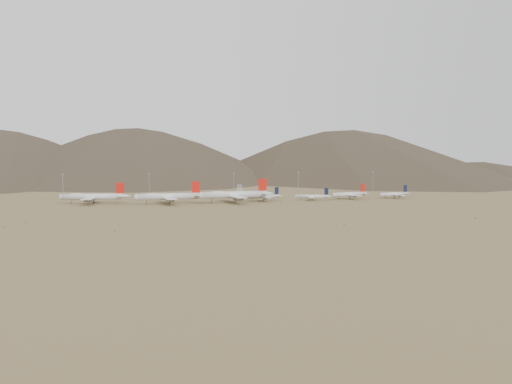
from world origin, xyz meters
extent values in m
plane|color=olive|center=(0.00, 0.00, 0.00)|extent=(3000.00, 3000.00, 0.00)
cylinder|color=silver|center=(-122.41, 38.02, 6.62)|extent=(54.68, 10.55, 5.62)
sphere|color=silver|center=(-149.49, 40.50, 6.62)|extent=(5.51, 5.51, 5.51)
cone|color=silver|center=(-92.07, 35.25, 7.04)|extent=(10.21, 5.93, 5.06)
cube|color=silver|center=(-123.49, 38.12, 5.77)|extent=(13.20, 50.44, 0.70)
cube|color=silver|center=(-96.41, 35.65, 7.18)|extent=(6.60, 19.31, 0.34)
cube|color=red|center=(-97.49, 35.75, 14.41)|extent=(7.09, 1.15, 9.97)
cylinder|color=black|center=(-141.37, 39.76, 1.90)|extent=(0.36, 0.36, 3.81)
cylinder|color=black|center=(-121.20, 39.33, 1.90)|extent=(0.45, 0.45, 3.81)
cylinder|color=black|center=(-121.45, 36.53, 1.90)|extent=(0.45, 0.45, 3.81)
ellipsoid|color=silver|center=(-136.49, 39.31, 8.16)|extent=(17.72, 5.78, 3.37)
cylinder|color=slate|center=(-122.58, 48.05, 4.38)|extent=(5.65, 3.01, 2.53)
cylinder|color=slate|center=(-124.40, 28.19, 4.38)|extent=(5.65, 3.01, 2.53)
cylinder|color=slate|center=(-121.77, 56.99, 4.38)|extent=(5.65, 3.01, 2.53)
cylinder|color=slate|center=(-125.21, 19.26, 4.38)|extent=(5.65, 3.01, 2.53)
cylinder|color=silver|center=(-53.93, 22.30, 6.89)|extent=(56.92, 13.78, 5.85)
sphere|color=silver|center=(-81.98, 18.31, 6.89)|extent=(5.74, 5.74, 5.74)
cone|color=silver|center=(-22.52, 26.77, 7.33)|extent=(10.84, 6.65, 5.27)
cube|color=silver|center=(-55.05, 22.14, 6.02)|extent=(16.29, 52.70, 0.73)
cube|color=silver|center=(-27.01, 26.14, 7.48)|extent=(7.83, 20.26, 0.35)
cube|color=red|center=(-28.13, 25.98, 15.01)|extent=(7.37, 1.56, 10.39)
cylinder|color=black|center=(-73.56, 19.51, 1.98)|extent=(0.38, 0.38, 3.97)
cylinder|color=black|center=(-53.02, 23.91, 1.98)|extent=(0.47, 0.47, 3.97)
cylinder|color=black|center=(-52.60, 21.01, 1.98)|extent=(0.47, 0.47, 3.97)
ellipsoid|color=silver|center=(-68.52, 20.23, 8.50)|extent=(18.57, 6.90, 3.51)
cylinder|color=slate|center=(-56.52, 32.43, 4.57)|extent=(5.98, 3.41, 2.63)
cylinder|color=slate|center=(-53.59, 11.86, 4.57)|extent=(5.98, 3.41, 2.63)
cylinder|color=slate|center=(-57.83, 41.68, 4.57)|extent=(5.98, 3.41, 2.63)
cylinder|color=slate|center=(-52.27, 2.60, 4.57)|extent=(5.98, 3.41, 2.63)
cylinder|color=silver|center=(7.54, 22.17, 7.61)|extent=(62.86, 14.52, 6.46)
sphere|color=silver|center=(-23.47, 18.11, 7.61)|extent=(6.33, 6.33, 6.33)
cone|color=silver|center=(42.27, 26.72, 8.09)|extent=(11.92, 7.23, 5.82)
cube|color=silver|center=(6.30, 22.01, 6.64)|extent=(17.36, 58.15, 0.81)
cube|color=silver|center=(37.31, 26.07, 8.26)|extent=(8.41, 22.33, 0.39)
cube|color=red|center=(36.07, 25.90, 16.58)|extent=(8.14, 1.63, 11.47)
cylinder|color=black|center=(-14.17, 19.33, 2.19)|extent=(0.42, 0.42, 4.38)
cylinder|color=black|center=(8.57, 23.94, 2.19)|extent=(0.52, 0.52, 4.38)
cylinder|color=black|center=(8.99, 20.73, 2.19)|extent=(0.52, 0.52, 4.38)
ellipsoid|color=silver|center=(-8.59, 20.06, 9.39)|extent=(20.48, 7.40, 3.88)
cylinder|color=slate|center=(4.81, 33.38, 5.04)|extent=(6.58, 3.70, 2.91)
cylinder|color=slate|center=(7.78, 10.64, 5.04)|extent=(6.58, 3.70, 2.91)
cylinder|color=slate|center=(3.47, 43.61, 5.04)|extent=(6.58, 3.70, 2.91)
cylinder|color=slate|center=(9.12, 0.40, 5.04)|extent=(6.58, 3.70, 2.91)
cylinder|color=silver|center=(38.55, 35.68, 4.30)|extent=(33.44, 10.76, 3.63)
sphere|color=silver|center=(22.22, 32.07, 4.30)|extent=(3.56, 3.56, 3.56)
cone|color=silver|center=(56.84, 39.72, 4.57)|extent=(6.58, 4.49, 3.27)
cube|color=silver|center=(37.90, 35.53, 3.76)|extent=(11.41, 29.14, 0.45)
cube|color=silver|center=(54.22, 39.14, 4.66)|extent=(5.29, 11.29, 0.22)
cube|color=#101A32|center=(53.57, 39.00, 9.70)|extent=(4.32, 1.26, 7.17)
cylinder|color=black|center=(27.12, 33.15, 1.24)|extent=(0.38, 0.38, 2.48)
cylinder|color=black|center=(39.01, 36.71, 1.24)|extent=(0.48, 0.48, 2.48)
cylinder|color=black|center=(39.40, 34.94, 1.24)|extent=(0.48, 0.48, 2.48)
cylinder|color=slate|center=(36.16, 43.37, 2.86)|extent=(3.62, 2.32, 1.63)
cylinder|color=slate|center=(39.63, 27.70, 2.86)|extent=(3.62, 2.32, 1.63)
cylinder|color=silver|center=(88.39, 32.26, 3.97)|extent=(30.37, 12.97, 3.35)
sphere|color=silver|center=(73.74, 37.15, 3.97)|extent=(3.29, 3.29, 3.29)
cone|color=silver|center=(104.80, 26.78, 4.22)|extent=(6.23, 4.62, 3.02)
cube|color=silver|center=(87.81, 32.45, 3.47)|extent=(13.08, 26.68, 0.42)
cube|color=silver|center=(102.46, 27.56, 4.31)|extent=(5.82, 10.43, 0.20)
cube|color=#101A32|center=(101.87, 27.76, 8.96)|extent=(3.91, 1.56, 6.62)
cylinder|color=black|center=(78.14, 35.68, 1.15)|extent=(0.35, 0.35, 2.30)
cylinder|color=black|center=(89.25, 32.86, 1.15)|extent=(0.44, 0.44, 2.30)
cylinder|color=black|center=(88.71, 31.27, 1.15)|extent=(0.44, 0.44, 2.30)
cylinder|color=slate|center=(90.16, 39.49, 2.64)|extent=(3.41, 2.41, 1.51)
cylinder|color=slate|center=(85.46, 25.42, 2.64)|extent=(3.41, 2.41, 1.51)
cylinder|color=silver|center=(130.66, 38.04, 5.03)|extent=(38.58, 15.73, 4.24)
sphere|color=silver|center=(112.01, 32.20, 5.03)|extent=(4.16, 4.16, 4.16)
cone|color=silver|center=(151.56, 44.58, 5.34)|extent=(7.86, 5.75, 3.82)
cube|color=silver|center=(129.92, 37.80, 4.39)|extent=(15.98, 33.85, 0.53)
cube|color=silver|center=(148.57, 43.64, 5.45)|extent=(7.16, 13.20, 0.25)
cube|color=red|center=(147.83, 43.41, 11.34)|extent=(4.96, 1.88, 8.38)
cylinder|color=black|center=(117.60, 33.95, 1.45)|extent=(0.45, 0.45, 2.90)
cylinder|color=black|center=(131.09, 39.28, 1.45)|extent=(0.56, 0.56, 2.90)
cylinder|color=black|center=(131.73, 37.26, 1.45)|extent=(0.56, 0.56, 2.90)
cylinder|color=slate|center=(127.11, 46.76, 3.34)|extent=(4.30, 2.99, 1.91)
cylinder|color=slate|center=(132.72, 28.85, 3.34)|extent=(4.30, 2.99, 1.91)
cylinder|color=silver|center=(181.02, 38.09, 4.43)|extent=(34.10, 13.44, 3.74)
sphere|color=silver|center=(164.51, 33.16, 4.43)|extent=(3.67, 3.67, 3.67)
cone|color=silver|center=(199.52, 43.60, 4.71)|extent=(6.91, 5.00, 3.37)
cube|color=silver|center=(180.36, 37.89, 3.87)|extent=(13.73, 29.89, 0.47)
cube|color=silver|center=(196.88, 42.81, 4.81)|extent=(6.18, 11.65, 0.22)
cube|color=#101A32|center=(196.22, 42.62, 10.00)|extent=(4.39, 1.60, 7.39)
cylinder|color=black|center=(169.46, 34.64, 1.28)|extent=(0.39, 0.39, 2.56)
cylinder|color=black|center=(181.42, 39.18, 1.28)|extent=(0.49, 0.49, 2.56)
cylinder|color=black|center=(181.95, 37.39, 1.28)|extent=(0.49, 0.49, 2.56)
cylinder|color=slate|center=(178.00, 45.82, 2.94)|extent=(3.78, 2.60, 1.68)
cylinder|color=slate|center=(182.73, 29.96, 2.94)|extent=(3.78, 2.60, 1.68)
cube|color=tan|center=(30.00, 120.00, 4.00)|extent=(8.00, 8.00, 8.00)
cube|color=slate|center=(30.00, 120.00, 10.00)|extent=(6.00, 6.00, 4.00)
cylinder|color=gray|center=(-160.63, 116.78, 12.50)|extent=(0.50, 0.50, 25.00)
cube|color=gray|center=(-160.63, 116.78, 25.30)|extent=(2.00, 0.60, 0.80)
cylinder|color=gray|center=(-71.08, 121.95, 12.50)|extent=(0.50, 0.50, 25.00)
cube|color=gray|center=(-71.08, 121.95, 25.30)|extent=(2.00, 0.60, 0.80)
cylinder|color=gray|center=(23.28, 116.78, 12.50)|extent=(0.50, 0.50, 25.00)
cube|color=gray|center=(23.28, 116.78, 25.30)|extent=(2.00, 0.60, 0.80)
cylinder|color=gray|center=(104.93, 133.26, 12.50)|extent=(0.50, 0.50, 25.00)
cube|color=gray|center=(104.93, 133.26, 25.30)|extent=(2.00, 0.60, 0.80)
cylinder|color=gray|center=(195.43, 119.89, 12.50)|extent=(0.50, 0.50, 25.00)
cube|color=gray|center=(195.43, 119.89, 25.30)|extent=(2.00, 0.60, 0.80)
ellipsoid|color=olive|center=(46.32, -3.27, 0.39)|extent=(0.93, 0.93, 0.79)
ellipsoid|color=olive|center=(42.48, -152.10, 0.23)|extent=(0.53, 0.53, 0.45)
ellipsoid|color=olive|center=(145.33, 3.00, 0.15)|extent=(0.54, 0.54, 0.29)
ellipsoid|color=olive|center=(31.57, -11.69, 0.15)|extent=(0.53, 0.53, 0.30)
ellipsoid|color=olive|center=(54.59, -139.95, 0.30)|extent=(0.75, 0.75, 0.61)
ellipsoid|color=olive|center=(-90.54, -53.28, 0.28)|extent=(0.64, 0.64, 0.55)
ellipsoid|color=olive|center=(-68.24, -101.55, 0.21)|extent=(0.55, 0.55, 0.42)
ellipsoid|color=olive|center=(-17.61, -112.13, 0.19)|extent=(0.58, 0.58, 0.38)
ellipsoid|color=olive|center=(32.77, -148.95, 0.17)|extent=(0.61, 0.61, 0.33)
ellipsoid|color=olive|center=(137.15, -102.91, 0.17)|extent=(0.60, 0.60, 0.34)
ellipsoid|color=olive|center=(48.96, -149.18, 0.31)|extent=(1.08, 1.08, 0.62)
ellipsoid|color=olive|center=(-150.29, -94.06, 0.37)|extent=(0.85, 0.85, 0.74)
ellipsoid|color=olive|center=(-102.68, -58.28, 0.19)|extent=(0.56, 0.56, 0.39)
ellipsoid|color=olive|center=(-25.52, -2.33, 0.21)|extent=(0.84, 0.84, 0.43)
ellipsoid|color=olive|center=(-158.04, -116.43, 0.41)|extent=(1.05, 1.05, 0.82)
ellipsoid|color=olive|center=(-90.72, -148.59, 0.30)|extent=(1.08, 1.08, 0.61)
ellipsoid|color=olive|center=(49.76, -98.56, 0.27)|extent=(0.69, 0.69, 0.53)
ellipsoid|color=olive|center=(151.10, -137.37, 0.46)|extent=(1.05, 1.05, 0.91)
ellipsoid|color=olive|center=(134.86, -1.12, 0.39)|extent=(0.90, 0.90, 0.77)
ellipsoid|color=olive|center=(88.44, -83.77, 0.29)|extent=(0.65, 0.65, 0.58)
ellipsoid|color=olive|center=(59.28, -153.46, 0.24)|extent=(0.73, 0.73, 0.48)
ellipsoid|color=olive|center=(55.95, -131.58, 0.22)|extent=(0.52, 0.52, 0.43)
ellipsoid|color=olive|center=(164.18, -12.45, 0.28)|extent=(0.92, 0.92, 0.57)
ellipsoid|color=olive|center=(-75.13, -9.78, 0.23)|extent=(0.54, 0.54, 0.45)
ellipsoid|color=olive|center=(86.37, -8.60, 0.25)|extent=(0.79, 0.79, 0.51)
ellipsoid|color=olive|center=(-33.69, -51.58, 0.22)|extent=(0.67, 0.67, 0.45)
ellipsoid|color=olive|center=(-116.65, -9.07, 0.29)|extent=(0.80, 0.80, 0.58)
camera|label=1|loc=(-71.04, -442.46, 41.41)|focal=35.00mm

